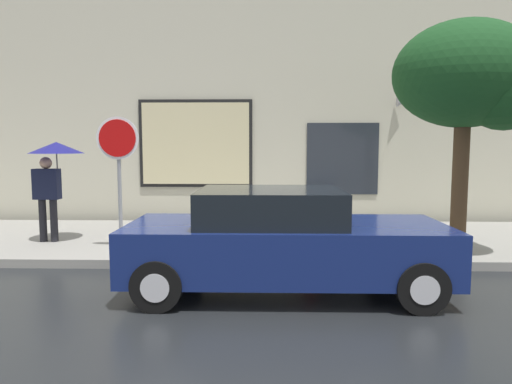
{
  "coord_description": "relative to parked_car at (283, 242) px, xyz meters",
  "views": [
    {
      "loc": [
        0.45,
        -6.23,
        2.0
      ],
      "look_at": [
        0.25,
        1.8,
        1.2
      ],
      "focal_mm": 31.77,
      "sensor_mm": 36.0,
      "label": 1
    }
  ],
  "objects": [
    {
      "name": "ground_plane",
      "position": [
        -0.67,
        0.1,
        -0.7
      ],
      "size": [
        60.0,
        60.0,
        0.0
      ],
      "primitive_type": "plane",
      "color": "black"
    },
    {
      "name": "sidewalk",
      "position": [
        -0.67,
        3.1,
        -0.63
      ],
      "size": [
        20.0,
        4.0,
        0.15
      ],
      "primitive_type": "cube",
      "color": "gray",
      "rests_on": "ground"
    },
    {
      "name": "building_facade",
      "position": [
        -0.67,
        5.59,
        2.78
      ],
      "size": [
        20.0,
        0.67,
        7.0
      ],
      "color": "beige",
      "rests_on": "ground"
    },
    {
      "name": "parked_car",
      "position": [
        0.0,
        0.0,
        0.0
      ],
      "size": [
        4.31,
        1.81,
        1.43
      ],
      "color": "navy",
      "rests_on": "ground"
    },
    {
      "name": "fire_hydrant",
      "position": [
        0.55,
        1.86,
        -0.21
      ],
      "size": [
        0.3,
        0.44,
        0.7
      ],
      "color": "red",
      "rests_on": "sidewalk"
    },
    {
      "name": "pedestrian_with_umbrella",
      "position": [
        -4.35,
        2.52,
        1.0
      ],
      "size": [
        1.03,
        1.03,
        1.95
      ],
      "color": "black",
      "rests_on": "sidewalk"
    },
    {
      "name": "street_tree",
      "position": [
        3.25,
        1.75,
        2.44
      ],
      "size": [
        2.42,
        2.06,
        3.99
      ],
      "color": "#4C3823",
      "rests_on": "sidewalk"
    },
    {
      "name": "stop_sign",
      "position": [
        -2.87,
        1.88,
        1.13
      ],
      "size": [
        0.76,
        0.1,
        2.39
      ],
      "color": "gray",
      "rests_on": "sidewalk"
    }
  ]
}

